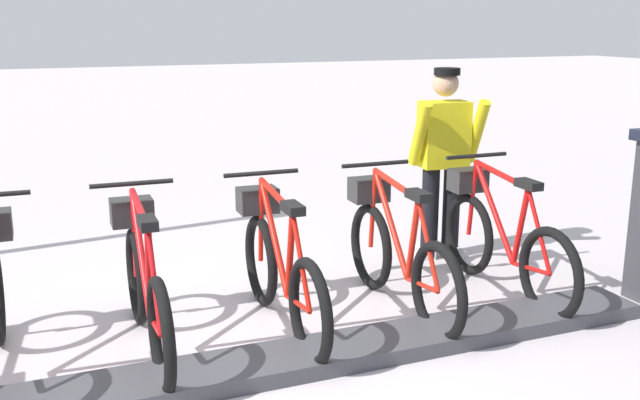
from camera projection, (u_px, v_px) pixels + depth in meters
name	position (u px, v px, depth m)	size (l,w,h in m)	color
ground_plane	(202.00, 385.00, 4.28)	(60.00, 60.00, 0.00)	beige
dock_rail_base	(202.00, 377.00, 4.27)	(0.44, 6.18, 0.10)	#47474C
bike_docked_0	(501.00, 238.00, 5.66)	(1.72, 0.54, 1.02)	black
bike_docked_1	(397.00, 252.00, 5.33)	(1.72, 0.54, 1.02)	black
bike_docked_2	(279.00, 267.00, 5.00)	(1.72, 0.54, 1.02)	black
bike_docked_3	(145.00, 285.00, 4.67)	(1.72, 0.54, 1.02)	black
worker_near_rack	(443.00, 157.00, 6.35)	(0.51, 0.66, 1.66)	white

